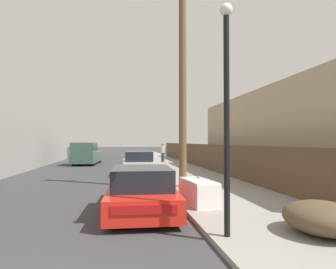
# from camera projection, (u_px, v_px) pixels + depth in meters

# --- Properties ---
(sidewalk_curb) EXTENTS (4.20, 63.00, 0.12)m
(sidewalk_curb) POSITION_uv_depth(u_px,v_px,m) (167.00, 164.00, 25.86)
(sidewalk_curb) COLOR gray
(sidewalk_curb) RESTS_ON ground
(discarded_fridge) EXTENTS (0.91, 1.84, 0.75)m
(discarded_fridge) POSITION_uv_depth(u_px,v_px,m) (198.00, 192.00, 9.14)
(discarded_fridge) COLOR white
(discarded_fridge) RESTS_ON sidewalk_curb
(parked_sports_car_red) EXTENTS (2.02, 4.74, 1.30)m
(parked_sports_car_red) POSITION_uv_depth(u_px,v_px,m) (141.00, 191.00, 8.71)
(parked_sports_car_red) COLOR red
(parked_sports_car_red) RESTS_ON ground
(car_parked_mid) EXTENTS (1.81, 4.51, 1.44)m
(car_parked_mid) POSITION_uv_depth(u_px,v_px,m) (138.00, 164.00, 17.97)
(car_parked_mid) COLOR silver
(car_parked_mid) RESTS_ON ground
(pickup_truck) EXTENTS (2.32, 5.74, 1.93)m
(pickup_truck) POSITION_uv_depth(u_px,v_px,m) (86.00, 154.00, 26.33)
(pickup_truck) COLOR #385647
(pickup_truck) RESTS_ON ground
(utility_pole) EXTENTS (1.80, 0.32, 9.49)m
(utility_pole) POSITION_uv_depth(u_px,v_px,m) (183.00, 73.00, 12.78)
(utility_pole) COLOR brown
(utility_pole) RESTS_ON sidewalk_curb
(street_lamp) EXTENTS (0.26, 0.26, 4.73)m
(street_lamp) POSITION_uv_depth(u_px,v_px,m) (227.00, 100.00, 6.06)
(street_lamp) COLOR black
(street_lamp) RESTS_ON sidewalk_curb
(brush_pile) EXTENTS (1.50, 1.77, 0.67)m
(brush_pile) POSITION_uv_depth(u_px,v_px,m) (322.00, 218.00, 6.17)
(brush_pile) COLOR brown
(brush_pile) RESTS_ON sidewalk_curb
(wooden_fence) EXTENTS (0.08, 37.60, 1.71)m
(wooden_fence) POSITION_uv_depth(u_px,v_px,m) (206.00, 156.00, 21.02)
(wooden_fence) COLOR brown
(wooden_fence) RESTS_ON sidewalk_curb
(building_right_house) EXTENTS (6.00, 18.98, 4.85)m
(building_right_house) POSITION_uv_depth(u_px,v_px,m) (309.00, 134.00, 16.42)
(building_right_house) COLOR tan
(building_right_house) RESTS_ON ground
(pedestrian) EXTENTS (0.34, 0.34, 1.75)m
(pedestrian) POSITION_uv_depth(u_px,v_px,m) (163.00, 152.00, 27.99)
(pedestrian) COLOR #282D42
(pedestrian) RESTS_ON sidewalk_curb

